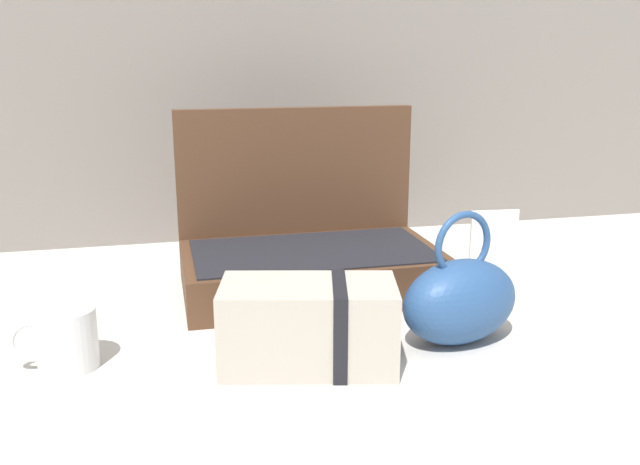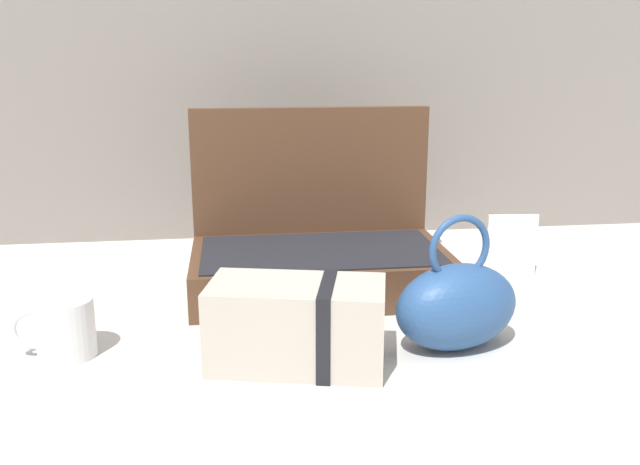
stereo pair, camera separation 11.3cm
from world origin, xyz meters
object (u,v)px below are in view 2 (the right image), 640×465
at_px(open_suitcase, 318,249).
at_px(coffee_mug, 64,328).
at_px(teal_pouch_handbag, 457,305).
at_px(cream_toiletry_bag, 299,324).
at_px(info_card_left, 511,246).

relative_size(open_suitcase, coffee_mug, 3.92).
relative_size(open_suitcase, teal_pouch_handbag, 2.15).
bearing_deg(coffee_mug, cream_toiletry_bag, -12.02).
distance_m(teal_pouch_handbag, cream_toiletry_bag, 0.25).
distance_m(open_suitcase, info_card_left, 0.40).
bearing_deg(open_suitcase, coffee_mug, -147.29).
bearing_deg(coffee_mug, info_card_left, 18.20).
height_order(teal_pouch_handbag, coffee_mug, teal_pouch_handbag).
bearing_deg(coffee_mug, teal_pouch_handbag, -4.57).
relative_size(open_suitcase, cream_toiletry_bag, 1.75).
xyz_separation_m(open_suitcase, info_card_left, (0.40, -0.00, -0.01)).
distance_m(teal_pouch_handbag, coffee_mug, 0.60).
height_order(open_suitcase, info_card_left, open_suitcase).
distance_m(cream_toiletry_bag, info_card_left, 0.58).
distance_m(open_suitcase, cream_toiletry_bag, 0.35).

